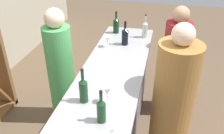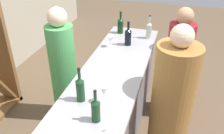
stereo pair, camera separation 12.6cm
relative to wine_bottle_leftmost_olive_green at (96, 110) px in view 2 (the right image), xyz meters
The scene contains 12 objects.
bar_counter 0.95m from the wine_bottle_leftmost_olive_green, ahead, with size 2.44×0.65×0.97m.
wine_bottle_leftmost_olive_green is the anchor object (origin of this frame).
wine_bottle_second_left_olive_green 0.29m from the wine_bottle_leftmost_olive_green, 45.49° to the left, with size 0.07×0.07×0.32m.
wine_bottle_center_near_black 1.40m from the wine_bottle_leftmost_olive_green, ahead, with size 0.08×0.08×0.30m.
wine_bottle_second_right_clear_pale 1.68m from the wine_bottle_leftmost_olive_green, ahead, with size 0.07×0.07×0.31m.
wine_bottle_rightmost_dark_green 1.76m from the wine_bottle_leftmost_olive_green, ahead, with size 0.08×0.08×0.30m.
wine_glass_near_left 0.22m from the wine_bottle_leftmost_olive_green, 146.38° to the right, with size 0.07×0.07×0.14m.
wine_glass_near_center 0.23m from the wine_bottle_leftmost_olive_green, ahead, with size 0.07×0.07×0.16m.
wine_glass_near_right 1.31m from the wine_bottle_leftmost_olive_green, 11.50° to the left, with size 0.08×0.08×0.14m.
person_left_guest 0.87m from the wine_bottle_leftmost_olive_green, 43.68° to the right, with size 0.42×0.42×1.61m.
person_center_guest 1.62m from the wine_bottle_leftmost_olive_green, 21.02° to the right, with size 0.38×0.38×1.48m.
person_right_guest 1.33m from the wine_bottle_leftmost_olive_green, 38.19° to the left, with size 0.37×0.37×1.51m.
Camera 2 is at (-2.09, -0.60, 2.31)m, focal length 39.67 mm.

